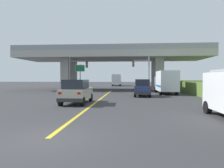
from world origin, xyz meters
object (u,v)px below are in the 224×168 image
Objects in this scene: suv_crossing at (142,88)px; semi_truck_distant at (117,80)px; traffic_signal_farside at (76,70)px; traffic_signal_nearside at (143,70)px; highway_sign at (80,71)px; box_truck at (166,82)px; suv_lead at (77,92)px.

semi_truck_distant reaches higher than suv_crossing.
semi_truck_distant is at bearing 80.05° from traffic_signal_farside.
traffic_signal_nearside reaches higher than highway_sign.
box_truck is (3.49, 3.99, 0.61)m from suv_crossing.
traffic_signal_nearside is (6.63, 14.05, 2.44)m from suv_lead.
traffic_signal_nearside reaches higher than semi_truck_distant.
traffic_signal_nearside reaches higher than traffic_signal_farside.
semi_truck_distant is at bearing 88.39° from suv_lead.
suv_lead is at bearing -126.38° from suv_crossing.
traffic_signal_farside is (-10.19, -0.64, -0.05)m from traffic_signal_nearside.
highway_sign is (-0.33, 3.97, -0.04)m from traffic_signal_farside.
highway_sign is at bearing 102.63° from suv_lead.
traffic_signal_nearside is 1.00× the size of traffic_signal_farside.
traffic_signal_farside reaches higher than suv_crossing.
semi_truck_distant is (5.03, 22.83, -1.70)m from highway_sign.
suv_crossing is 0.59× the size of semi_truck_distant.
box_truck reaches higher than suv_lead.
suv_lead is 17.96m from highway_sign.
traffic_signal_farside is at bearing 104.90° from suv_lead.
box_truck is 0.90× the size of semi_truck_distant.
traffic_signal_farside is 3.98m from highway_sign.
traffic_signal_farside is at bearing 171.23° from box_truck.
box_truck is 13.35m from traffic_signal_farside.
box_truck reaches higher than suv_crossing.
suv_crossing is at bearing 50.89° from suv_lead.
traffic_signal_farside is (-9.58, 6.01, 2.39)m from suv_crossing.
semi_truck_distant is at bearing 77.58° from highway_sign.
traffic_signal_farside reaches higher than box_truck.
highway_sign is (-9.91, 9.97, 2.36)m from suv_crossing.
highway_sign is at bearing -102.42° from semi_truck_distant.
traffic_signal_farside is 0.72× the size of semi_truck_distant.
traffic_signal_farside reaches higher than highway_sign.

